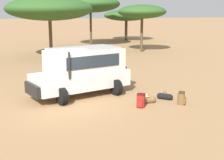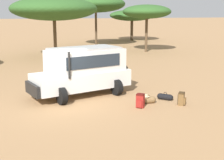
{
  "view_description": "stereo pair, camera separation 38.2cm",
  "coord_description": "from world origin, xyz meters",
  "px_view_note": "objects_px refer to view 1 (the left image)",
  "views": [
    {
      "loc": [
        -1.92,
        -13.82,
        4.25
      ],
      "look_at": [
        2.34,
        0.09,
        1.0
      ],
      "focal_mm": 50.0,
      "sensor_mm": 36.0,
      "label": 1
    },
    {
      "loc": [
        -1.56,
        -13.92,
        4.25
      ],
      "look_at": [
        2.34,
        0.09,
        1.0
      ],
      "focal_mm": 50.0,
      "sensor_mm": 36.0,
      "label": 2
    }
  ],
  "objects_px": {
    "backpack_beside_front_wheel": "(141,101)",
    "acacia_tree_distant_right": "(126,15)",
    "duffel_bag_soft_canvas": "(165,96)",
    "duffel_bag_low_black_case": "(148,99)",
    "backpack_cluster_center": "(182,98)",
    "acacia_tree_centre_back": "(49,9)",
    "acacia_tree_far_right": "(142,12)",
    "safari_vehicle": "(83,70)",
    "acacia_tree_right_mid": "(90,4)"
  },
  "relations": [
    {
      "from": "duffel_bag_soft_canvas",
      "to": "acacia_tree_right_mid",
      "type": "xyz_separation_m",
      "value": [
        2.07,
        24.41,
        4.88
      ]
    },
    {
      "from": "backpack_cluster_center",
      "to": "acacia_tree_right_mid",
      "type": "distance_m",
      "value": 25.89
    },
    {
      "from": "acacia_tree_right_mid",
      "to": "acacia_tree_centre_back",
      "type": "bearing_deg",
      "value": -124.68
    },
    {
      "from": "duffel_bag_low_black_case",
      "to": "acacia_tree_far_right",
      "type": "height_order",
      "value": "acacia_tree_far_right"
    },
    {
      "from": "safari_vehicle",
      "to": "acacia_tree_far_right",
      "type": "relative_size",
      "value": 1.09
    },
    {
      "from": "backpack_cluster_center",
      "to": "acacia_tree_distant_right",
      "type": "distance_m",
      "value": 31.99
    },
    {
      "from": "acacia_tree_far_right",
      "to": "acacia_tree_distant_right",
      "type": "distance_m",
      "value": 12.87
    },
    {
      "from": "safari_vehicle",
      "to": "acacia_tree_right_mid",
      "type": "xyz_separation_m",
      "value": [
        5.72,
        22.42,
        3.73
      ]
    },
    {
      "from": "backpack_beside_front_wheel",
      "to": "duffel_bag_low_black_case",
      "type": "relative_size",
      "value": 0.82
    },
    {
      "from": "backpack_beside_front_wheel",
      "to": "acacia_tree_far_right",
      "type": "xyz_separation_m",
      "value": [
        7.43,
        18.06,
        3.81
      ]
    },
    {
      "from": "duffel_bag_low_black_case",
      "to": "duffel_bag_soft_canvas",
      "type": "distance_m",
      "value": 1.08
    },
    {
      "from": "duffel_bag_low_black_case",
      "to": "duffel_bag_soft_canvas",
      "type": "relative_size",
      "value": 1.18
    },
    {
      "from": "backpack_beside_front_wheel",
      "to": "acacia_tree_far_right",
      "type": "distance_m",
      "value": 19.9
    },
    {
      "from": "backpack_beside_front_wheel",
      "to": "acacia_tree_far_right",
      "type": "height_order",
      "value": "acacia_tree_far_right"
    },
    {
      "from": "duffel_bag_soft_canvas",
      "to": "acacia_tree_far_right",
      "type": "bearing_deg",
      "value": 71.32
    },
    {
      "from": "duffel_bag_soft_canvas",
      "to": "acacia_tree_centre_back",
      "type": "height_order",
      "value": "acacia_tree_centre_back"
    },
    {
      "from": "safari_vehicle",
      "to": "backpack_cluster_center",
      "type": "height_order",
      "value": "safari_vehicle"
    },
    {
      "from": "backpack_cluster_center",
      "to": "acacia_tree_right_mid",
      "type": "relative_size",
      "value": 0.08
    },
    {
      "from": "acacia_tree_centre_back",
      "to": "acacia_tree_right_mid",
      "type": "relative_size",
      "value": 1.06
    },
    {
      "from": "backpack_beside_front_wheel",
      "to": "acacia_tree_distant_right",
      "type": "relative_size",
      "value": 0.09
    },
    {
      "from": "safari_vehicle",
      "to": "duffel_bag_soft_canvas",
      "type": "height_order",
      "value": "safari_vehicle"
    },
    {
      "from": "acacia_tree_centre_back",
      "to": "backpack_beside_front_wheel",
      "type": "bearing_deg",
      "value": -82.92
    },
    {
      "from": "safari_vehicle",
      "to": "duffel_bag_low_black_case",
      "type": "bearing_deg",
      "value": -41.4
    },
    {
      "from": "backpack_cluster_center",
      "to": "duffel_bag_soft_canvas",
      "type": "relative_size",
      "value": 0.91
    },
    {
      "from": "acacia_tree_centre_back",
      "to": "acacia_tree_far_right",
      "type": "height_order",
      "value": "acacia_tree_centre_back"
    },
    {
      "from": "safari_vehicle",
      "to": "acacia_tree_distant_right",
      "type": "distance_m",
      "value": 30.43
    },
    {
      "from": "acacia_tree_right_mid",
      "to": "backpack_cluster_center",
      "type": "bearing_deg",
      "value": -93.84
    },
    {
      "from": "backpack_beside_front_wheel",
      "to": "duffel_bag_soft_canvas",
      "type": "height_order",
      "value": "backpack_beside_front_wheel"
    },
    {
      "from": "acacia_tree_distant_right",
      "to": "acacia_tree_right_mid",
      "type": "bearing_deg",
      "value": -140.48
    },
    {
      "from": "backpack_beside_front_wheel",
      "to": "acacia_tree_right_mid",
      "type": "bearing_deg",
      "value": 81.72
    },
    {
      "from": "acacia_tree_far_right",
      "to": "backpack_cluster_center",
      "type": "bearing_deg",
      "value": -106.69
    },
    {
      "from": "duffel_bag_soft_canvas",
      "to": "acacia_tree_right_mid",
      "type": "distance_m",
      "value": 24.98
    },
    {
      "from": "acacia_tree_centre_back",
      "to": "acacia_tree_far_right",
      "type": "distance_m",
      "value": 9.6
    },
    {
      "from": "backpack_cluster_center",
      "to": "acacia_tree_centre_back",
      "type": "xyz_separation_m",
      "value": [
        -4.07,
        17.04,
        4.11
      ]
    },
    {
      "from": "backpack_cluster_center",
      "to": "duffel_bag_low_black_case",
      "type": "bearing_deg",
      "value": 154.63
    },
    {
      "from": "backpack_cluster_center",
      "to": "duffel_bag_low_black_case",
      "type": "height_order",
      "value": "backpack_cluster_center"
    },
    {
      "from": "acacia_tree_far_right",
      "to": "duffel_bag_soft_canvas",
      "type": "bearing_deg",
      "value": -108.68
    },
    {
      "from": "acacia_tree_right_mid",
      "to": "acacia_tree_far_right",
      "type": "height_order",
      "value": "acacia_tree_right_mid"
    },
    {
      "from": "backpack_beside_front_wheel",
      "to": "acacia_tree_centre_back",
      "type": "distance_m",
      "value": 17.53
    },
    {
      "from": "duffel_bag_low_black_case",
      "to": "acacia_tree_far_right",
      "type": "xyz_separation_m",
      "value": [
        6.85,
        17.53,
        3.95
      ]
    },
    {
      "from": "duffel_bag_low_black_case",
      "to": "acacia_tree_distant_right",
      "type": "distance_m",
      "value": 31.77
    },
    {
      "from": "safari_vehicle",
      "to": "acacia_tree_far_right",
      "type": "distance_m",
      "value": 18.15
    },
    {
      "from": "backpack_cluster_center",
      "to": "acacia_tree_centre_back",
      "type": "relative_size",
      "value": 0.08
    },
    {
      "from": "backpack_beside_front_wheel",
      "to": "acacia_tree_distant_right",
      "type": "height_order",
      "value": "acacia_tree_distant_right"
    },
    {
      "from": "duffel_bag_low_black_case",
      "to": "duffel_bag_soft_canvas",
      "type": "xyz_separation_m",
      "value": [
        1.03,
        0.32,
        -0.02
      ]
    },
    {
      "from": "duffel_bag_low_black_case",
      "to": "acacia_tree_centre_back",
      "type": "distance_m",
      "value": 17.13
    },
    {
      "from": "backpack_beside_front_wheel",
      "to": "backpack_cluster_center",
      "type": "relative_size",
      "value": 1.07
    },
    {
      "from": "backpack_beside_front_wheel",
      "to": "acacia_tree_distant_right",
      "type": "distance_m",
      "value": 32.44
    },
    {
      "from": "duffel_bag_soft_canvas",
      "to": "duffel_bag_low_black_case",
      "type": "bearing_deg",
      "value": -162.72
    },
    {
      "from": "safari_vehicle",
      "to": "acacia_tree_right_mid",
      "type": "relative_size",
      "value": 0.73
    }
  ]
}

